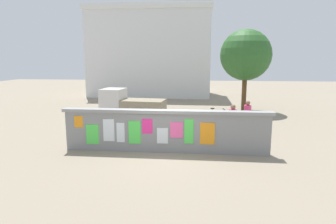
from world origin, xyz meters
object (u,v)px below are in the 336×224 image
Objects in this scene: bicycle_near at (215,119)px; tree_roadside at (246,55)px; bicycle_far at (140,127)px; auto_rickshaw_truck at (130,105)px; motorcycle at (199,126)px; person_walking at (233,119)px; person_bystander at (247,114)px.

tree_roadside is at bearing 66.12° from bicycle_near.
bicycle_far is at bearing -146.59° from bicycle_near.
motorcycle is at bearing -36.43° from auto_rickshaw_truck.
tree_roadside reaches higher than motorcycle.
person_walking is at bearing -34.52° from auto_rickshaw_truck.
tree_roadside reaches higher than person_bystander.
bicycle_far is at bearing -172.67° from person_bystander.
person_walking is at bearing -122.70° from person_bystander.
tree_roadside reaches higher than auto_rickshaw_truck.
auto_rickshaw_truck is 2.30× the size of person_walking.
motorcycle is 1.15× the size of person_walking.
person_walking is (5.43, -3.73, 0.09)m from auto_rickshaw_truck.
person_bystander reaches higher than bicycle_far.
bicycle_far is 4.34m from person_walking.
tree_roadside is at bearing 83.41° from person_bystander.
person_walking is 1.52m from person_bystander.
person_walking is (1.45, -0.79, 0.52)m from motorcycle.
person_bystander is at bearing 57.30° from person_walking.
tree_roadside is at bearing 78.71° from person_walking.
auto_rickshaw_truck is 2.19× the size of bicycle_far.
motorcycle is 1.15× the size of person_bystander.
auto_rickshaw_truck is at bearing 158.53° from person_bystander.
auto_rickshaw_truck is 8.70m from tree_roadside.
bicycle_near is 0.31× the size of tree_roadside.
bicycle_near is at bearing 128.95° from person_bystander.
person_walking is (4.25, -0.62, 0.62)m from bicycle_far.
auto_rickshaw_truck is at bearing -148.80° from tree_roadside.
motorcycle is at bearing -112.92° from tree_roadside.
bicycle_near is 3.15m from person_walking.
person_bystander is (5.07, 0.65, 0.62)m from bicycle_far.
tree_roadside is (7.02, 4.25, 2.88)m from auto_rickshaw_truck.
bicycle_near is at bearing 101.18° from person_walking.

